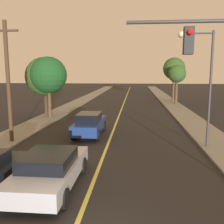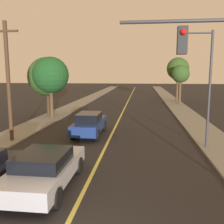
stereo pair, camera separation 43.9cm
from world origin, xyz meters
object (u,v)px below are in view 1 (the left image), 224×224
Objects in this scene: car_near_lane_second at (90,124)px; streetlamp_right at (202,73)px; tree_left_far at (48,75)px; tree_right_far at (174,69)px; car_near_lane_front at (50,169)px; tree_right_near at (177,74)px; tree_left_near at (45,77)px; utility_pole_left at (8,80)px.

streetlamp_right reaches higher than car_near_lane_second.
tree_right_far is (13.98, 15.73, 0.83)m from tree_left_far.
tree_right_near reaches higher than car_near_lane_front.
tree_left_near is at bearing 143.20° from streetlamp_right.
car_near_lane_second reaches higher than car_near_lane_front.
car_near_lane_second is at bearing 160.47° from streetlamp_right.
tree_right_near is 0.82× the size of tree_right_far.
tree_left_near is 1.08× the size of tree_right_near.
car_near_lane_front is at bearing -52.28° from utility_pole_left.
car_near_lane_front is 28.37m from tree_right_near.
tree_right_far is (14.64, 14.91, 1.00)m from tree_left_near.
streetlamp_right is at bearing -35.78° from tree_left_far.
tree_left_far is (-5.02, 6.14, 3.32)m from car_near_lane_second.
utility_pole_left is at bearing -83.13° from tree_left_near.
tree_right_near is (1.98, 20.92, -0.20)m from streetlamp_right.
streetlamp_right reaches higher than car_near_lane_front.
utility_pole_left reaches higher than tree_left_near.
utility_pole_left is 24.79m from tree_right_near.
streetlamp_right is 15.70m from tree_left_near.
tree_right_far is at bearing 45.52° from tree_left_near.
tree_left_far is at bearing -51.26° from tree_left_near.
tree_left_near is (-5.68, 6.96, 3.16)m from car_near_lane_second.
tree_right_far reaches higher than streetlamp_right.
tree_right_far is at bearing 60.85° from utility_pole_left.
utility_pole_left reaches higher than car_near_lane_front.
tree_left_near reaches higher than car_near_lane_front.
car_near_lane_front is 0.72× the size of streetlamp_right.
tree_right_far is at bearing 48.36° from tree_left_far.
tree_left_far is (-5.02, 14.39, 3.39)m from car_near_lane_front.
tree_left_far is at bearing 93.14° from utility_pole_left.
car_near_lane_second is 0.82× the size of tree_left_far.
tree_right_near is at bearing 38.36° from tree_left_near.
tree_right_far is at bearing 88.54° from tree_right_near.
car_near_lane_front is 0.81× the size of tree_left_near.
tree_left_far is at bearing 109.23° from car_near_lane_front.
utility_pole_left is at bearing -152.55° from car_near_lane_second.
car_near_lane_front is 15.62m from tree_left_far.
utility_pole_left reaches higher than tree_right_near.
tree_right_far is at bearing 73.43° from car_near_lane_front.
streetlamp_right is 1.22× the size of tree_right_near.
tree_right_near is (14.55, 11.52, 0.19)m from tree_left_near.
car_near_lane_front is at bearing -69.54° from tree_left_near.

